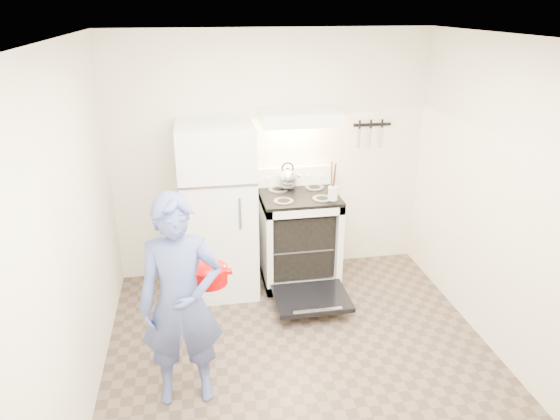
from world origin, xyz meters
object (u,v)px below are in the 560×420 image
object	(u,v)px
refrigerator	(218,210)
tea_kettle	(288,176)
person	(181,303)
dutch_oven	(209,275)
stove_body	(299,239)

from	to	relation	value
refrigerator	tea_kettle	world-z (taller)	refrigerator
tea_kettle	person	bearing A→B (deg)	-122.08
refrigerator	person	xyz separation A→B (m)	(-0.34, -1.50, -0.05)
refrigerator	person	size ratio (longest dim) A/B	1.07
dutch_oven	tea_kettle	bearing A→B (deg)	58.98
stove_body	dutch_oven	size ratio (longest dim) A/B	2.71
refrigerator	stove_body	distance (m)	0.90
stove_body	person	world-z (taller)	person
refrigerator	person	bearing A→B (deg)	-102.96
person	stove_body	bearing A→B (deg)	52.74
person	dutch_oven	xyz separation A→B (m)	(0.21, 0.27, 0.05)
refrigerator	tea_kettle	xyz separation A→B (m)	(0.72, 0.20, 0.24)
refrigerator	tea_kettle	size ratio (longest dim) A/B	6.03
refrigerator	dutch_oven	world-z (taller)	refrigerator
stove_body	person	xyz separation A→B (m)	(-1.15, -1.52, 0.34)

